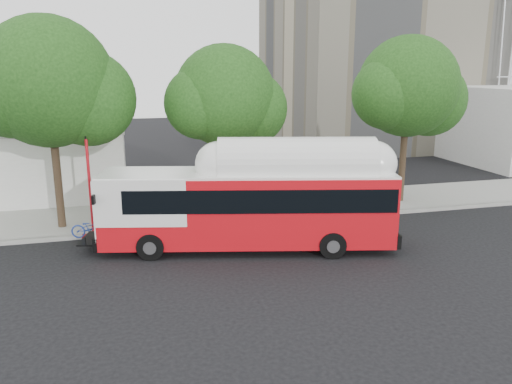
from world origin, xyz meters
TOP-DOWN VIEW (x-y plane):
  - ground at (0.00, 0.00)m, footprint 120.00×120.00m
  - sidewalk at (0.00, 6.50)m, footprint 60.00×5.00m
  - curb_strip at (0.00, 3.90)m, footprint 60.00×0.30m
  - red_curb_segment at (-3.00, 3.90)m, footprint 10.00×0.32m
  - street_tree_left at (-8.53, 5.56)m, footprint 6.67×5.80m
  - street_tree_mid at (-0.59, 6.06)m, footprint 5.75×5.00m
  - street_tree_right at (9.44, 5.86)m, footprint 6.21×5.40m
  - transit_bus at (-1.01, 0.77)m, footprint 13.03×5.23m
  - signal_pole at (-7.54, 4.40)m, footprint 0.13×0.45m

SIDE VIEW (x-z plane):
  - ground at x=0.00m, z-range 0.00..0.00m
  - sidewalk at x=0.00m, z-range 0.00..0.15m
  - curb_strip at x=0.00m, z-range 0.00..0.15m
  - red_curb_segment at x=-3.00m, z-range 0.00..0.16m
  - transit_bus at x=-1.01m, z-range -0.12..3.68m
  - signal_pole at x=-7.54m, z-range 0.06..4.77m
  - street_tree_mid at x=-0.59m, z-range 1.60..10.22m
  - street_tree_right at x=9.44m, z-range 1.67..10.85m
  - street_tree_left at x=-8.53m, z-range 1.73..11.47m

